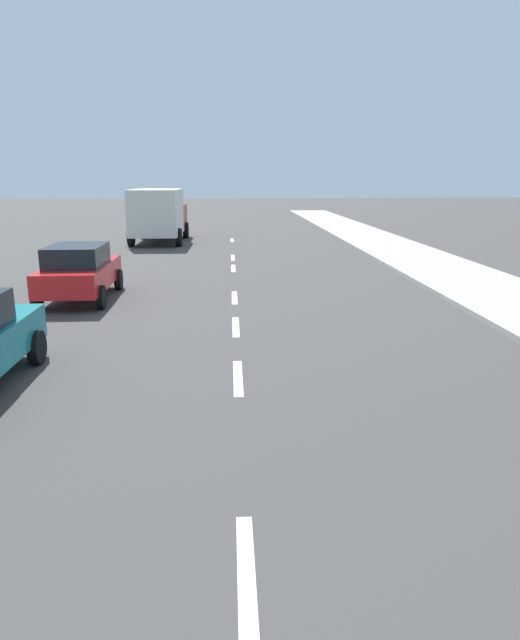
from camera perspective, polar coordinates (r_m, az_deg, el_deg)
name	(u,v)px	position (r m, az deg, el deg)	size (l,w,h in m)	color
ground_plane	(235,301)	(15.83, -2.59, 1.92)	(160.00, 160.00, 0.00)	#423F3D
sidewalk_strip	(473,283)	(19.44, 20.92, 3.53)	(3.60, 80.00, 0.14)	#B2ADA3
lane_stripe_2	(247,577)	(5.39, -1.38, -24.75)	(0.16, 1.80, 0.01)	white
lane_stripe_3	(238,377)	(9.84, -2.26, -5.87)	(0.16, 1.80, 0.01)	white
lane_stripe_4	(236,327)	(13.11, -2.48, -0.69)	(0.16, 1.80, 0.01)	white
lane_stripe_5	(235,298)	(16.30, -2.61, 2.30)	(0.16, 1.80, 0.01)	white
lane_stripe_6	(233,268)	(21.61, -2.73, 5.29)	(0.16, 1.80, 0.01)	white
lane_stripe_7	(233,258)	(24.54, -2.78, 6.37)	(0.16, 1.80, 0.01)	white
lane_stripe_8	(232,240)	(31.41, -2.86, 8.12)	(0.16, 1.80, 0.01)	white
parked_car_red	(79,271)	(16.71, -17.93, 4.82)	(1.89, 3.96, 1.57)	red
delivery_truck	(159,214)	(30.78, -10.26, 10.59)	(2.75, 6.28, 2.80)	maroon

